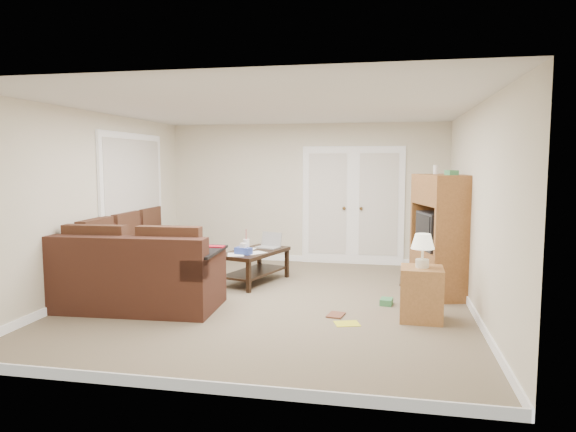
% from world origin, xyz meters
% --- Properties ---
extents(floor, '(5.50, 5.50, 0.00)m').
position_xyz_m(floor, '(0.00, 0.00, 0.00)').
color(floor, gray).
rests_on(floor, ground).
extents(ceiling, '(5.00, 5.50, 0.02)m').
position_xyz_m(ceiling, '(0.00, 0.00, 2.50)').
color(ceiling, silver).
rests_on(ceiling, wall_back).
extents(wall_left, '(0.02, 5.50, 2.50)m').
position_xyz_m(wall_left, '(-2.50, 0.00, 1.25)').
color(wall_left, '#EEE7CE').
rests_on(wall_left, floor).
extents(wall_right, '(0.02, 5.50, 2.50)m').
position_xyz_m(wall_right, '(2.50, 0.00, 1.25)').
color(wall_right, '#EEE7CE').
rests_on(wall_right, floor).
extents(wall_back, '(5.00, 0.02, 2.50)m').
position_xyz_m(wall_back, '(0.00, 2.75, 1.25)').
color(wall_back, '#EEE7CE').
rests_on(wall_back, floor).
extents(wall_front, '(5.00, 0.02, 2.50)m').
position_xyz_m(wall_front, '(0.00, -2.75, 1.25)').
color(wall_front, '#EEE7CE').
rests_on(wall_front, floor).
extents(baseboards, '(5.00, 5.50, 0.10)m').
position_xyz_m(baseboards, '(0.00, 0.00, 0.05)').
color(baseboards, white).
rests_on(baseboards, floor).
extents(french_doors, '(1.80, 0.05, 2.13)m').
position_xyz_m(french_doors, '(0.85, 2.71, 1.04)').
color(french_doors, white).
rests_on(french_doors, floor).
extents(window_left, '(0.05, 1.92, 1.42)m').
position_xyz_m(window_left, '(-2.46, 1.00, 1.55)').
color(window_left, white).
rests_on(window_left, wall_left).
extents(sectional_sofa, '(2.19, 3.11, 0.95)m').
position_xyz_m(sectional_sofa, '(-1.91, 0.09, 0.37)').
color(sectional_sofa, '#43241A').
rests_on(sectional_sofa, floor).
extents(coffee_table, '(0.93, 1.32, 0.82)m').
position_xyz_m(coffee_table, '(-0.49, 0.97, 0.27)').
color(coffee_table, black).
rests_on(coffee_table, floor).
extents(tv_armoire, '(0.82, 1.14, 1.77)m').
position_xyz_m(tv_armoire, '(2.20, 0.79, 0.83)').
color(tv_armoire, brown).
rests_on(tv_armoire, floor).
extents(side_cabinet, '(0.49, 0.49, 1.00)m').
position_xyz_m(side_cabinet, '(1.86, -0.46, 0.36)').
color(side_cabinet, '#AA723E').
rests_on(side_cabinet, floor).
extents(space_heater, '(0.14, 0.13, 0.30)m').
position_xyz_m(space_heater, '(1.96, 2.19, 0.15)').
color(space_heater, white).
rests_on(space_heater, floor).
extents(floor_magazine, '(0.33, 0.29, 0.01)m').
position_xyz_m(floor_magazine, '(1.04, -0.78, 0.00)').
color(floor_magazine, yellow).
rests_on(floor_magazine, floor).
extents(floor_greenbox, '(0.17, 0.22, 0.08)m').
position_xyz_m(floor_greenbox, '(1.47, 0.11, 0.04)').
color(floor_greenbox, '#3F8C54').
rests_on(floor_greenbox, floor).
extents(floor_book, '(0.22, 0.28, 0.02)m').
position_xyz_m(floor_book, '(0.80, -0.48, 0.01)').
color(floor_book, brown).
rests_on(floor_book, floor).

